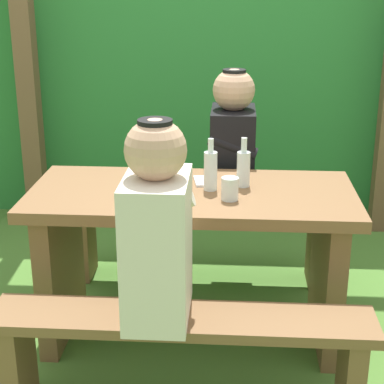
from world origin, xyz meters
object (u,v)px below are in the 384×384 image
bottle_right (211,170)px  cell_phone (203,181)px  drinking_glass (230,189)px  bottle_left (243,168)px  picnic_table (192,238)px  person_black_coat (233,146)px  person_white_shirt (157,229)px  bench_near (182,344)px  bench_far (199,226)px

bottle_right → cell_phone: 0.14m
drinking_glass → bottle_left: size_ratio=0.44×
picnic_table → person_black_coat: 0.65m
person_white_shirt → bottle_right: (0.16, 0.58, 0.04)m
bench_near → bottle_left: 0.83m
person_white_shirt → bench_near: bearing=-2.3°
picnic_table → bench_near: (0.00, -0.57, -0.18)m
cell_phone → bench_near: bearing=-102.4°
picnic_table → cell_phone: bearing=70.8°
person_white_shirt → person_black_coat: (0.25, 1.12, 0.00)m
person_black_coat → person_white_shirt: bearing=-102.6°
person_black_coat → bottle_right: 0.56m
bottle_left → person_black_coat: bearing=95.8°
bottle_right → cell_phone: bottle_right is taller
person_black_coat → bench_far: bearing=178.9°
person_white_shirt → bottle_left: bearing=64.6°
picnic_table → drinking_glass: bearing=-33.2°
bench_far → cell_phone: bearing=-85.0°
person_black_coat → bottle_left: size_ratio=3.31×
person_black_coat → cell_phone: bearing=-106.1°
person_black_coat → bottle_left: (0.05, -0.49, 0.03)m
bottle_right → picnic_table: bearing=-170.3°
person_black_coat → bottle_right: bearing=-99.4°
picnic_table → person_white_shirt: size_ratio=1.95×
picnic_table → bench_near: 0.59m
bench_far → person_white_shirt: bearing=-94.2°
picnic_table → bench_far: size_ratio=1.00×
bench_near → person_white_shirt: person_white_shirt is taller
bench_near → bench_far: (0.00, 1.13, 0.00)m
picnic_table → bench_near: picnic_table is taller
person_white_shirt → bottle_left: 0.70m
person_black_coat → picnic_table: bearing=-106.8°
bench_near → person_white_shirt: 0.46m
bottle_left → drinking_glass: bearing=-107.5°
bench_far → person_white_shirt: (-0.08, -1.13, 0.45)m
drinking_glass → bottle_left: bottle_left is taller
bench_near → cell_phone: (0.04, 0.68, 0.40)m
bench_far → drinking_glass: bearing=-76.4°
person_white_shirt → cell_phone: size_ratio=5.14×
bench_near → cell_phone: 0.79m
picnic_table → bench_near: bearing=-90.0°
bench_far → person_white_shirt: 1.22m
person_black_coat → drinking_glass: (-0.01, -0.67, -0.00)m
person_black_coat → bench_near: bearing=-98.5°
person_white_shirt → drinking_glass: 0.52m
picnic_table → person_black_coat: (0.17, 0.56, 0.27)m
drinking_glass → bottle_left: (0.06, 0.18, 0.04)m
bench_far → bottle_left: 0.73m
bench_near → bench_far: size_ratio=1.00×
picnic_table → cell_phone: size_ratio=10.00×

